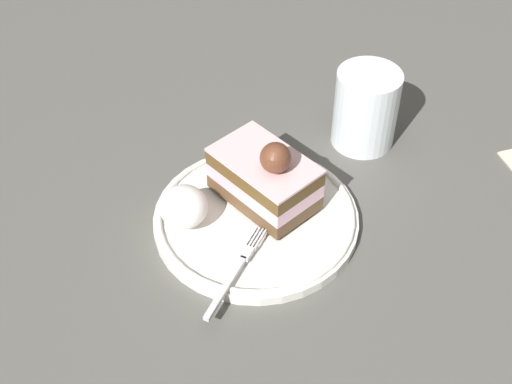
{
  "coord_description": "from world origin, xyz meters",
  "views": [
    {
      "loc": [
        -0.06,
        0.48,
        0.54
      ],
      "look_at": [
        0.02,
        -0.02,
        0.05
      ],
      "focal_mm": 49.25,
      "sensor_mm": 36.0,
      "label": 1
    }
  ],
  "objects": [
    {
      "name": "ground_plane",
      "position": [
        0.0,
        0.0,
        0.0
      ],
      "size": [
        2.4,
        2.4,
        0.0
      ],
      "primitive_type": "plane",
      "color": "#52514B"
    },
    {
      "name": "dessert_plate",
      "position": [
        0.02,
        -0.02,
        0.01
      ],
      "size": [
        0.21,
        0.21,
        0.02
      ],
      "color": "white",
      "rests_on": "ground_plane"
    },
    {
      "name": "cake_slice",
      "position": [
        0.01,
        -0.04,
        0.05
      ],
      "size": [
        0.13,
        0.12,
        0.08
      ],
      "color": "brown",
      "rests_on": "dessert_plate"
    },
    {
      "name": "whipped_cream_dollop",
      "position": [
        0.09,
        0.01,
        0.04
      ],
      "size": [
        0.05,
        0.05,
        0.04
      ],
      "primitive_type": "ellipsoid",
      "color": "white",
      "rests_on": "dessert_plate"
    },
    {
      "name": "fork",
      "position": [
        0.02,
        0.06,
        0.02
      ],
      "size": [
        0.04,
        0.12,
        0.0
      ],
      "color": "silver",
      "rests_on": "dessert_plate"
    },
    {
      "name": "drink_glass_near",
      "position": [
        -0.08,
        -0.17,
        0.04
      ],
      "size": [
        0.07,
        0.07,
        0.09
      ],
      "color": "silver",
      "rests_on": "ground_plane"
    }
  ]
}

